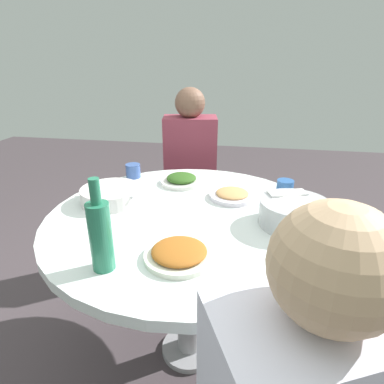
% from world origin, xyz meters
% --- Properties ---
extents(ground, '(8.00, 8.00, 0.00)m').
position_xyz_m(ground, '(0.00, 0.00, 0.00)').
color(ground, '#453B40').
extents(round_dining_table, '(1.15, 1.15, 0.76)m').
position_xyz_m(round_dining_table, '(0.00, 0.00, 0.66)').
color(round_dining_table, '#99999E').
rests_on(round_dining_table, ground).
extents(rice_bowl, '(0.26, 0.26, 0.11)m').
position_xyz_m(rice_bowl, '(0.01, 0.41, 0.81)').
color(rice_bowl, '#B2B5BA').
rests_on(rice_bowl, round_dining_table).
extents(soup_bowl, '(0.26, 0.26, 0.07)m').
position_xyz_m(soup_bowl, '(-0.07, -0.36, 0.79)').
color(soup_bowl, silver).
rests_on(soup_bowl, round_dining_table).
extents(dish_greens, '(0.21, 0.21, 0.05)m').
position_xyz_m(dish_greens, '(-0.34, -0.10, 0.78)').
color(dish_greens, silver).
rests_on(dish_greens, round_dining_table).
extents(dish_shrimp, '(0.21, 0.21, 0.04)m').
position_xyz_m(dish_shrimp, '(-0.20, 0.17, 0.77)').
color(dish_shrimp, silver).
rests_on(dish_shrimp, round_dining_table).
extents(dish_stirfry, '(0.23, 0.23, 0.04)m').
position_xyz_m(dish_stirfry, '(0.30, 0.03, 0.78)').
color(dish_stirfry, silver).
rests_on(dish_stirfry, round_dining_table).
extents(green_bottle, '(0.07, 0.07, 0.29)m').
position_xyz_m(green_bottle, '(0.39, -0.19, 0.88)').
color(green_bottle, '#267656').
rests_on(green_bottle, round_dining_table).
extents(tea_cup_near, '(0.08, 0.08, 0.07)m').
position_xyz_m(tea_cup_near, '(-0.38, -0.37, 0.79)').
color(tea_cup_near, '#38569C').
rests_on(tea_cup_near, round_dining_table).
extents(tea_cup_far, '(0.08, 0.08, 0.06)m').
position_xyz_m(tea_cup_far, '(-0.32, 0.41, 0.79)').
color(tea_cup_far, '#2B589B').
rests_on(tea_cup_far, round_dining_table).
extents(stool_for_diner_right, '(0.33, 0.33, 0.42)m').
position_xyz_m(stool_for_diner_right, '(-0.87, -0.15, 0.21)').
color(stool_for_diner_right, brown).
rests_on(stool_for_diner_right, ground).
extents(diner_right, '(0.39, 0.37, 0.76)m').
position_xyz_m(diner_right, '(-0.87, -0.15, 0.74)').
color(diner_right, '#2D333D').
rests_on(diner_right, stool_for_diner_right).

